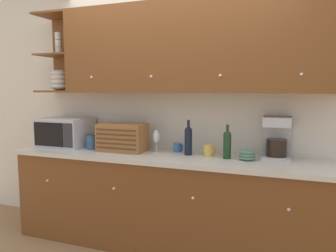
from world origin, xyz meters
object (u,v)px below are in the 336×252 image
at_px(wine_bottle, 227,143).
at_px(bowl_stack_on_counter, 247,155).
at_px(microwave, 66,132).
at_px(bread_box, 122,138).
at_px(wine_glass, 156,137).
at_px(mug, 209,150).
at_px(coffee_maker, 277,138).
at_px(second_wine_bottle, 188,139).
at_px(storage_canister, 92,142).
at_px(mug_blue_second, 178,147).

height_order(wine_bottle, bowl_stack_on_counter, wine_bottle).
relative_size(microwave, bread_box, 1.09).
relative_size(bread_box, wine_glass, 2.12).
relative_size(mug, coffee_maker, 0.29).
xyz_separation_m(second_wine_bottle, bowl_stack_on_counter, (0.55, -0.04, -0.10)).
xyz_separation_m(storage_canister, wine_bottle, (1.39, 0.02, 0.06)).
relative_size(microwave, storage_canister, 3.33).
bearing_deg(bread_box, mug_blue_second, 17.60).
bearing_deg(microwave, bowl_stack_on_counter, -0.80).
bearing_deg(wine_bottle, wine_glass, 176.20).
bearing_deg(second_wine_bottle, storage_canister, -176.73).
xyz_separation_m(bowl_stack_on_counter, coffee_maker, (0.23, 0.16, 0.14)).
bearing_deg(wine_glass, bread_box, -168.86).
bearing_deg(bread_box, second_wine_bottle, 4.84).
relative_size(wine_glass, second_wine_bottle, 0.67).
height_order(wine_glass, bowl_stack_on_counter, wine_glass).
bearing_deg(coffee_maker, wine_glass, -174.36).
distance_m(mug, bowl_stack_on_counter, 0.36).
xyz_separation_m(microwave, mug_blue_second, (1.24, 0.12, -0.11)).
height_order(bread_box, mug_blue_second, bread_box).
height_order(mug_blue_second, wine_bottle, wine_bottle).
bearing_deg(mug_blue_second, second_wine_bottle, -37.94).
xyz_separation_m(mug, wine_bottle, (0.18, -0.05, 0.08)).
distance_m(microwave, bowl_stack_on_counter, 1.93).
bearing_deg(wine_glass, storage_canister, -174.33).
bearing_deg(wine_glass, wine_bottle, -3.80).
distance_m(microwave, second_wine_bottle, 1.38).
xyz_separation_m(microwave, second_wine_bottle, (1.38, 0.01, -0.01)).
height_order(mug, bowl_stack_on_counter, mug).
height_order(wine_glass, coffee_maker, coffee_maker).
xyz_separation_m(second_wine_bottle, mug, (0.19, 0.01, -0.09)).
bearing_deg(bread_box, mug, 4.55).
xyz_separation_m(wine_glass, wine_bottle, (0.70, -0.05, -0.01)).
xyz_separation_m(microwave, bowl_stack_on_counter, (1.93, -0.03, -0.11)).
bearing_deg(storage_canister, wine_bottle, 0.90).
xyz_separation_m(wine_bottle, coffee_maker, (0.41, 0.16, 0.05)).
distance_m(microwave, bread_box, 0.71).
distance_m(mug, wine_bottle, 0.20).
bearing_deg(bread_box, microwave, 176.36).
bearing_deg(bowl_stack_on_counter, microwave, 179.20).
bearing_deg(bowl_stack_on_counter, second_wine_bottle, 175.99).
relative_size(bread_box, mug, 4.32).
bearing_deg(bread_box, wine_glass, 11.14).
xyz_separation_m(storage_canister, second_wine_bottle, (1.02, 0.06, 0.07)).
bearing_deg(bowl_stack_on_counter, mug_blue_second, 167.82).
height_order(storage_canister, wine_bottle, wine_bottle).
xyz_separation_m(mug_blue_second, second_wine_bottle, (0.14, -0.11, 0.10)).
xyz_separation_m(bread_box, mug_blue_second, (0.53, 0.17, -0.09)).
bearing_deg(mug, second_wine_bottle, -176.43).
height_order(mug_blue_second, coffee_maker, coffee_maker).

